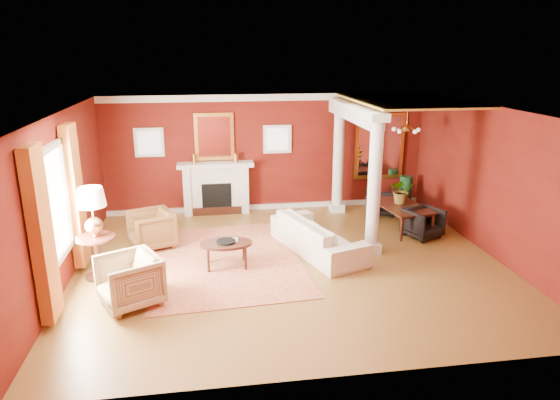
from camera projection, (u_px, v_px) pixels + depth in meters
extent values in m
plane|color=brown|center=(290.00, 263.00, 9.56)|extent=(8.00, 8.00, 0.00)
cube|color=#5C160C|center=(267.00, 153.00, 12.46)|extent=(8.00, 0.04, 2.90)
cube|color=#5C160C|center=(341.00, 271.00, 5.83)|extent=(8.00, 0.04, 2.90)
cube|color=#5C160C|center=(62.00, 200.00, 8.58)|extent=(0.04, 7.00, 2.90)
cube|color=#5C160C|center=(493.00, 182.00, 9.71)|extent=(0.04, 7.00, 2.90)
cube|color=white|center=(291.00, 111.00, 8.72)|extent=(8.00, 7.00, 0.04)
cube|color=silver|center=(216.00, 190.00, 12.36)|extent=(1.60, 0.34, 1.20)
cube|color=black|center=(217.00, 197.00, 12.24)|extent=(0.72, 0.03, 0.70)
cube|color=black|center=(217.00, 211.00, 12.34)|extent=(1.20, 0.05, 0.20)
cube|color=silver|center=(215.00, 165.00, 12.13)|extent=(1.85, 0.42, 0.10)
cube|color=silver|center=(188.00, 191.00, 12.23)|extent=(0.16, 0.40, 1.20)
cube|color=silver|center=(245.00, 189.00, 12.43)|extent=(0.16, 0.40, 1.20)
cube|color=gold|center=(214.00, 137.00, 12.10)|extent=(0.95, 0.06, 1.15)
cube|color=white|center=(214.00, 137.00, 12.07)|extent=(0.78, 0.02, 0.98)
cube|color=silver|center=(149.00, 142.00, 11.92)|extent=(0.70, 0.06, 0.70)
cube|color=white|center=(149.00, 143.00, 11.89)|extent=(0.54, 0.02, 0.54)
cube|color=silver|center=(277.00, 139.00, 12.36)|extent=(0.70, 0.06, 0.70)
cube|color=white|center=(277.00, 139.00, 12.33)|extent=(0.54, 0.02, 0.54)
cube|color=white|center=(52.00, 205.00, 7.98)|extent=(0.03, 1.30, 1.70)
cube|color=silver|center=(41.00, 219.00, 7.32)|extent=(0.08, 0.10, 1.90)
cube|color=silver|center=(66.00, 193.00, 8.65)|extent=(0.08, 0.10, 1.90)
cube|color=#A6551C|center=(41.00, 235.00, 7.09)|extent=(0.18, 0.55, 2.60)
cube|color=#A6551C|center=(75.00, 196.00, 8.99)|extent=(0.18, 0.55, 2.60)
cube|color=silver|center=(371.00, 247.00, 10.06)|extent=(0.34, 0.34, 0.20)
cylinder|color=silver|center=(375.00, 183.00, 9.67)|extent=(0.26, 0.26, 2.50)
cube|color=silver|center=(378.00, 117.00, 9.30)|extent=(0.36, 0.36, 0.16)
cube|color=silver|center=(337.00, 207.00, 12.62)|extent=(0.34, 0.34, 0.20)
cylinder|color=silver|center=(338.00, 155.00, 12.23)|extent=(0.26, 0.26, 2.50)
cube|color=silver|center=(340.00, 103.00, 11.86)|extent=(0.36, 0.36, 0.16)
cube|color=silver|center=(353.00, 112.00, 10.85)|extent=(0.30, 3.20, 0.32)
cube|color=gold|center=(407.00, 101.00, 10.80)|extent=(2.30, 3.40, 0.04)
cube|color=gold|center=(379.00, 146.00, 12.80)|extent=(1.30, 0.06, 1.70)
cube|color=white|center=(380.00, 146.00, 12.77)|extent=(1.10, 0.02, 1.50)
cylinder|color=#C1813C|center=(408.00, 114.00, 10.93)|extent=(0.02, 0.02, 0.65)
sphere|color=#C1813C|center=(406.00, 129.00, 11.03)|extent=(0.20, 0.20, 0.20)
sphere|color=white|center=(418.00, 130.00, 11.08)|extent=(0.09, 0.09, 0.09)
sphere|color=white|center=(405.00, 128.00, 11.30)|extent=(0.09, 0.09, 0.09)
sphere|color=white|center=(394.00, 129.00, 11.16)|extent=(0.09, 0.09, 0.09)
sphere|color=white|center=(399.00, 131.00, 10.85)|extent=(0.09, 0.09, 0.09)
sphere|color=white|center=(415.00, 132.00, 10.80)|extent=(0.09, 0.09, 0.09)
cube|color=silver|center=(267.00, 97.00, 12.02)|extent=(8.00, 0.08, 0.16)
cube|color=silver|center=(268.00, 206.00, 12.82)|extent=(8.00, 0.08, 0.12)
cube|color=maroon|center=(224.00, 260.00, 9.68)|extent=(3.14, 4.02, 0.02)
imported|color=#EAE2C5|center=(318.00, 230.00, 9.99)|extent=(1.44, 2.51, 0.94)
imported|color=black|center=(151.00, 228.00, 10.23)|extent=(1.03, 1.06, 0.86)
imported|color=tan|center=(129.00, 278.00, 7.91)|extent=(1.13, 1.15, 0.90)
cylinder|color=black|center=(226.00, 244.00, 9.28)|extent=(0.97, 0.97, 0.05)
cylinder|color=black|center=(208.00, 262.00, 9.10)|extent=(0.05, 0.05, 0.44)
cylinder|color=black|center=(246.00, 259.00, 9.20)|extent=(0.05, 0.05, 0.44)
cylinder|color=black|center=(208.00, 253.00, 9.51)|extent=(0.05, 0.05, 0.44)
cylinder|color=black|center=(244.00, 251.00, 9.60)|extent=(0.05, 0.05, 0.44)
imported|color=black|center=(229.00, 235.00, 9.31)|extent=(0.17, 0.03, 0.23)
cylinder|color=black|center=(100.00, 276.00, 8.98)|extent=(0.49, 0.49, 0.04)
cylinder|color=black|center=(98.00, 257.00, 8.88)|extent=(0.10, 0.10, 0.76)
cylinder|color=black|center=(96.00, 238.00, 8.77)|extent=(0.67, 0.67, 0.04)
sphere|color=#C1813C|center=(94.00, 226.00, 8.71)|extent=(0.31, 0.31, 0.31)
cylinder|color=#C1813C|center=(93.00, 214.00, 8.64)|extent=(0.03, 0.03, 0.33)
cone|color=white|center=(91.00, 197.00, 8.55)|extent=(0.49, 0.49, 0.33)
imported|color=black|center=(401.00, 209.00, 11.31)|extent=(0.83, 1.70, 0.91)
imported|color=black|center=(423.00, 222.00, 10.81)|extent=(0.89, 0.87, 0.71)
imported|color=black|center=(381.00, 200.00, 12.35)|extent=(0.82, 0.78, 0.70)
sphere|color=#143F22|center=(405.00, 202.00, 12.85)|extent=(0.36, 0.36, 0.36)
cylinder|color=#143F22|center=(405.00, 192.00, 12.78)|extent=(0.32, 0.32, 0.84)
imported|color=#26591E|center=(403.00, 179.00, 11.19)|extent=(0.68, 0.72, 0.47)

